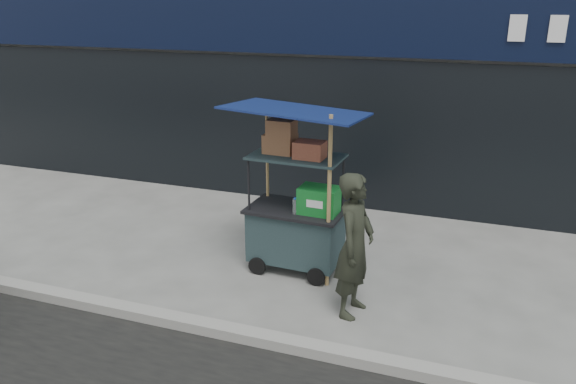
% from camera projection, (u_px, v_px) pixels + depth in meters
% --- Properties ---
extents(ground, '(80.00, 80.00, 0.00)m').
position_uv_depth(ground, '(266.00, 332.00, 5.85)').
color(ground, slate).
rests_on(ground, ground).
extents(curb, '(80.00, 0.18, 0.12)m').
position_uv_depth(curb, '(258.00, 338.00, 5.65)').
color(curb, gray).
rests_on(curb, ground).
extents(vendor_cart, '(1.62, 1.18, 2.14)m').
position_uv_depth(vendor_cart, '(297.00, 214.00, 6.98)').
color(vendor_cart, '#1A2B2D').
rests_on(vendor_cart, ground).
extents(vendor_man, '(0.46, 0.63, 1.61)m').
position_uv_depth(vendor_man, '(355.00, 246.00, 5.97)').
color(vendor_man, black).
rests_on(vendor_man, ground).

